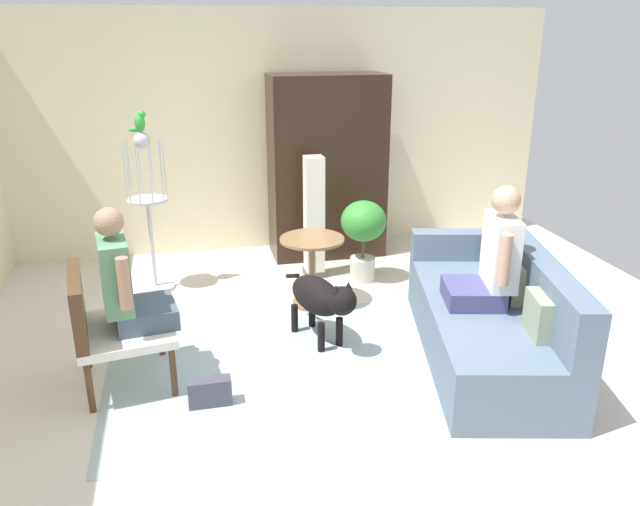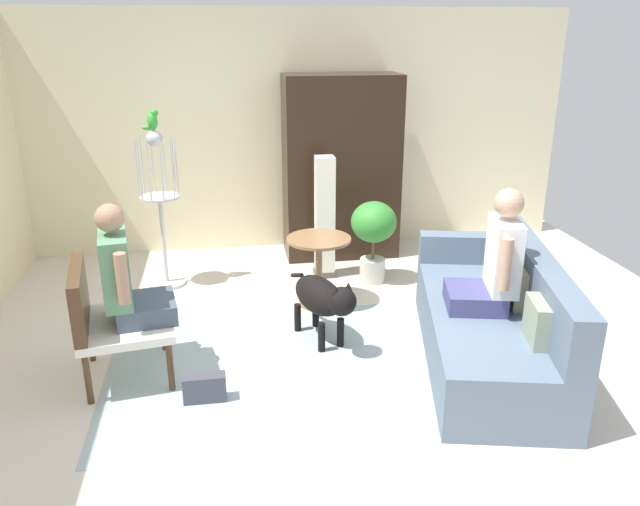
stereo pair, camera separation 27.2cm
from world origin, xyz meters
name	(u,v)px [view 2 (the right image)]	position (x,y,z in m)	size (l,w,h in m)	color
ground_plane	(333,365)	(0.00, 0.00, 0.00)	(6.65, 6.65, 0.00)	beige
back_wall	(289,132)	(0.00, 2.81, 1.27)	(6.14, 0.12, 2.55)	beige
area_rug	(317,364)	(-0.12, 0.03, 0.00)	(3.04, 1.92, 0.01)	#9EB2B7
couch	(493,321)	(1.18, -0.08, 0.30)	(1.29, 2.19, 0.83)	slate
armchair	(105,314)	(-1.58, 0.08, 0.49)	(0.73, 0.78, 0.85)	#4C331E
person_on_couch	(494,263)	(1.13, -0.11, 0.78)	(0.55, 0.56, 0.88)	#444376
person_on_armchair	(126,277)	(-1.42, 0.10, 0.75)	(0.52, 0.57, 0.84)	#404F5E
round_end_table	(319,262)	(0.06, 1.08, 0.40)	(0.56, 0.56, 0.63)	olive
dog	(323,298)	(-0.02, 0.37, 0.38)	(0.46, 0.87, 0.60)	black
bird_cage_stand	(161,214)	(-1.32, 1.77, 0.71)	(0.37, 0.37, 1.48)	silver
parrot	(152,120)	(-1.32, 1.77, 1.57)	(0.17, 0.10, 0.19)	green
potted_plant	(374,230)	(0.66, 1.54, 0.53)	(0.43, 0.43, 0.80)	beige
column_lamp	(325,218)	(0.22, 1.76, 0.59)	(0.20, 0.20, 1.20)	#4C4742
armoire_cabinet	(341,167)	(0.50, 2.40, 0.95)	(1.19, 0.56, 1.91)	black
handbag	(205,388)	(-0.93, -0.32, 0.10)	(0.28, 0.11, 0.19)	#3F3F4C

